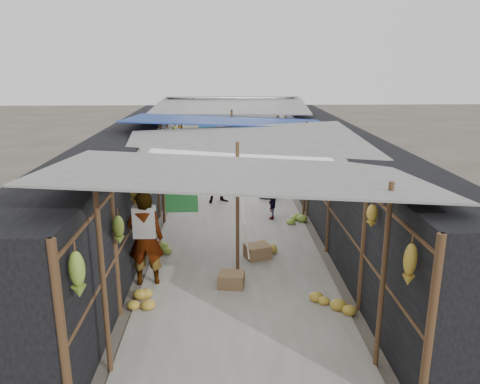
{
  "coord_description": "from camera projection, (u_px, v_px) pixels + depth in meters",
  "views": [
    {
      "loc": [
        -0.25,
        -5.46,
        4.02
      ],
      "look_at": [
        0.1,
        4.43,
        1.25
      ],
      "focal_mm": 35.0,
      "sensor_mm": 36.0,
      "label": 1
    }
  ],
  "objects": [
    {
      "name": "ground",
      "position": [
        244.0,
        368.0,
        6.35
      ],
      "size": [
        80.0,
        80.0,
        0.0
      ],
      "primitive_type": "plane",
      "color": "#6B6356",
      "rests_on": "ground"
    },
    {
      "name": "aisle_slab",
      "position": [
        234.0,
        216.0,
        12.6
      ],
      "size": [
        3.6,
        16.0,
        0.02
      ],
      "primitive_type": "cube",
      "color": "#9E998E",
      "rests_on": "ground"
    },
    {
      "name": "stall_left",
      "position": [
        130.0,
        175.0,
        12.2
      ],
      "size": [
        1.4,
        15.0,
        2.3
      ],
      "primitive_type": "cube",
      "color": "black",
      "rests_on": "ground"
    },
    {
      "name": "stall_right",
      "position": [
        335.0,
        174.0,
        12.39
      ],
      "size": [
        1.4,
        15.0,
        2.3
      ],
      "primitive_type": "cube",
      "color": "black",
      "rests_on": "ground"
    },
    {
      "name": "crate_near",
      "position": [
        231.0,
        280.0,
        8.59
      ],
      "size": [
        0.52,
        0.44,
        0.28
      ],
      "primitive_type": "cube",
      "rotation": [
        0.0,
        0.0,
        -0.15
      ],
      "color": "olive",
      "rests_on": "ground"
    },
    {
      "name": "crate_mid",
      "position": [
        258.0,
        252.0,
        9.85
      ],
      "size": [
        0.61,
        0.55,
        0.3
      ],
      "primitive_type": "cube",
      "rotation": [
        0.0,
        0.0,
        0.34
      ],
      "color": "olive",
      "rests_on": "ground"
    },
    {
      "name": "crate_back",
      "position": [
        218.0,
        165.0,
        18.07
      ],
      "size": [
        0.47,
        0.39,
        0.3
      ],
      "primitive_type": "cube",
      "rotation": [
        0.0,
        0.0,
        0.0
      ],
      "color": "olive",
      "rests_on": "ground"
    },
    {
      "name": "black_basin",
      "position": [
        267.0,
        195.0,
        14.28
      ],
      "size": [
        0.57,
        0.57,
        0.17
      ],
      "primitive_type": "cylinder",
      "color": "black",
      "rests_on": "ground"
    },
    {
      "name": "vendor_elderly",
      "position": [
        145.0,
        239.0,
        8.54
      ],
      "size": [
        0.67,
        0.46,
        1.8
      ],
      "primitive_type": "imported",
      "rotation": [
        0.0,
        0.0,
        3.18
      ],
      "color": "silver",
      "rests_on": "ground"
    },
    {
      "name": "shopper_blue",
      "position": [
        221.0,
        176.0,
        13.6
      ],
      "size": [
        0.92,
        0.81,
        1.59
      ],
      "primitive_type": "imported",
      "rotation": [
        0.0,
        0.0,
        0.31
      ],
      "color": "navy",
      "rests_on": "ground"
    },
    {
      "name": "vendor_seated",
      "position": [
        271.0,
        202.0,
        12.21
      ],
      "size": [
        0.4,
        0.65,
        0.98
      ],
      "primitive_type": "imported",
      "rotation": [
        0.0,
        0.0,
        -1.64
      ],
      "color": "#514B46",
      "rests_on": "ground"
    },
    {
      "name": "market_canopy",
      "position": [
        234.0,
        125.0,
        12.27
      ],
      "size": [
        5.62,
        15.2,
        2.77
      ],
      "color": "brown",
      "rests_on": "ground"
    },
    {
      "name": "hanging_bananas",
      "position": [
        228.0,
        157.0,
        11.94
      ],
      "size": [
        3.95,
        14.32,
        0.87
      ],
      "color": "olive",
      "rests_on": "ground"
    },
    {
      "name": "floor_bananas",
      "position": [
        248.0,
        220.0,
        11.79
      ],
      "size": [
        3.9,
        9.85,
        0.36
      ],
      "color": "#AA892B",
      "rests_on": "ground"
    }
  ]
}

